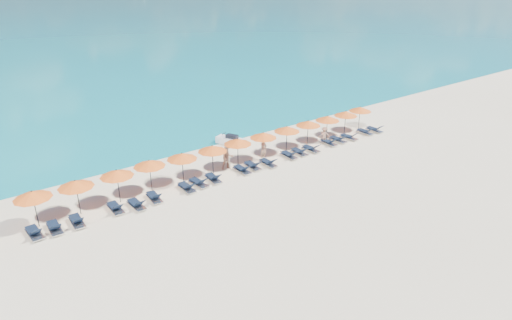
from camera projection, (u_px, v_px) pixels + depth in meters
ground at (283, 190)px, 28.77m from camera, size 1400.00×1400.00×0.00m
jetski at (230, 140)px, 36.69m from camera, size 1.79×2.61×0.87m
beachgoer_a at (263, 149)px, 33.27m from camera, size 0.73×0.56×1.78m
beachgoer_b at (227, 158)px, 31.64m from camera, size 0.98×0.71×1.83m
beachgoer_c at (324, 135)px, 36.82m from camera, size 1.03×0.81×1.45m
umbrella_0 at (32, 195)px, 23.77m from camera, size 2.10×2.10×2.28m
umbrella_1 at (76, 184)px, 25.05m from camera, size 2.10×2.10×2.28m
umbrella_2 at (117, 173)px, 26.44m from camera, size 2.10×2.10×2.28m
umbrella_3 at (149, 163)px, 27.86m from camera, size 2.10×2.10×2.28m
umbrella_4 at (182, 156)px, 28.99m from camera, size 2.10×2.10×2.28m
umbrella_5 at (212, 149)px, 30.32m from camera, size 2.10×2.10×2.28m
umbrella_6 at (238, 141)px, 31.65m from camera, size 2.10×2.10×2.28m
umbrella_7 at (263, 135)px, 32.92m from camera, size 2.10×2.10×2.28m
umbrella_8 at (287, 129)px, 34.32m from camera, size 2.10×2.10×2.28m
umbrella_9 at (308, 123)px, 35.71m from camera, size 2.10×2.10×2.28m
umbrella_10 at (328, 118)px, 36.96m from camera, size 2.10×2.10×2.28m
umbrella_11 at (346, 114)px, 38.28m from camera, size 2.10×2.10×2.28m
umbrella_12 at (360, 109)px, 39.61m from camera, size 2.10×2.10×2.28m
lounger_0 at (34, 232)px, 23.51m from camera, size 0.73×1.74×0.66m
lounger_1 at (54, 227)px, 23.98m from camera, size 0.68×1.72×0.66m
lounger_2 at (77, 221)px, 24.63m from camera, size 0.70×1.73×0.66m
lounger_3 at (115, 208)px, 26.07m from camera, size 0.65×1.71×0.66m
lounger_4 at (137, 204)px, 26.47m from camera, size 0.68×1.72×0.66m
lounger_5 at (154, 197)px, 27.34m from camera, size 0.78×1.75×0.66m
lounger_6 at (187, 187)px, 28.64m from camera, size 0.66×1.71×0.66m
lounger_7 at (199, 182)px, 29.32m from camera, size 0.78×1.75×0.66m
lounger_8 at (213, 178)px, 29.98m from camera, size 0.78×1.75×0.66m
lounger_9 at (242, 169)px, 31.34m from camera, size 0.64×1.71×0.66m
lounger_10 at (253, 166)px, 32.00m from camera, size 0.74×1.74×0.66m
lounger_11 at (268, 163)px, 32.48m from camera, size 0.68×1.72×0.66m
lounger_12 at (289, 155)px, 33.94m from camera, size 0.73×1.74×0.66m
lounger_13 at (300, 152)px, 34.58m from camera, size 0.72×1.73×0.66m
lounger_14 at (311, 149)px, 35.22m from camera, size 0.67×1.72×0.66m
lounger_15 at (329, 142)px, 36.61m from camera, size 0.68×1.72×0.66m
lounger_16 at (338, 139)px, 37.28m from camera, size 0.64×1.71×0.66m
lounger_17 at (349, 137)px, 37.88m from camera, size 0.79×1.75×0.66m
lounger_18 at (365, 132)px, 39.18m from camera, size 0.68×1.72×0.66m
lounger_19 at (375, 129)px, 39.76m from camera, size 0.65×1.71×0.66m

